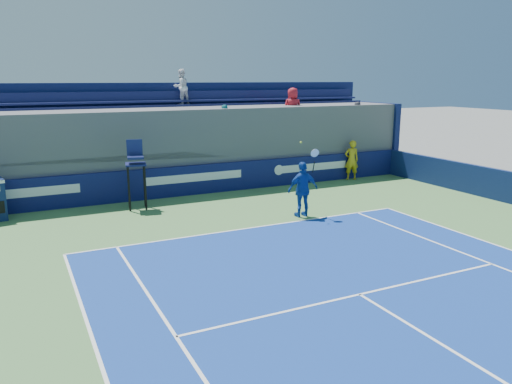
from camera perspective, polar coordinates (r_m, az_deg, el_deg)
name	(u,v)px	position (r m, az deg, el deg)	size (l,w,h in m)	color
ball_person	(352,160)	(23.36, 10.86, 3.60)	(0.66, 0.44, 1.82)	gold
back_hoarding	(195,180)	(20.17, -7.02, 1.37)	(20.40, 0.21, 1.20)	#0D124A
umpire_chair	(136,167)	(18.14, -13.58, 2.80)	(0.82, 0.82, 2.48)	black
tennis_player	(303,189)	(16.78, 5.38, 0.31)	(1.12, 0.51, 2.57)	#133E9E
stadium_seating	(178,143)	(21.90, -8.87, 5.51)	(21.00, 4.05, 4.99)	#515156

